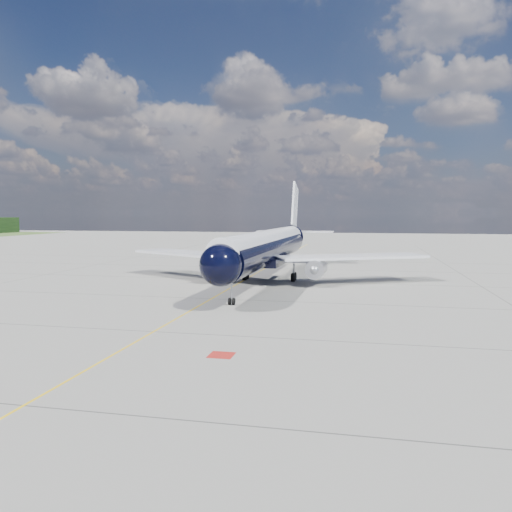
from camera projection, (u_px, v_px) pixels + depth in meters
The scene contains 4 objects.
ground at pixel (252, 276), 72.18m from camera, with size 320.00×320.00×0.00m, color gray.
taxiway_centerline at pixel (244, 280), 67.31m from camera, with size 0.16×160.00×0.01m, color #E5B40C.
red_marking at pixel (221, 355), 31.79m from camera, with size 1.60×1.60×0.01m, color maroon.
main_airliner at pixel (269, 247), 66.55m from camera, with size 41.50×50.43×14.59m.
Camera 1 is at (15.43, -39.99, 9.04)m, focal length 35.00 mm.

